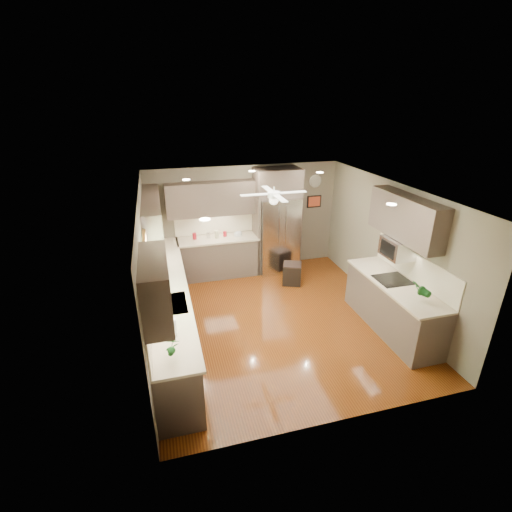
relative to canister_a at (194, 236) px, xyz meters
name	(u,v)px	position (x,y,z in m)	size (l,w,h in m)	color
floor	(276,320)	(1.24, -2.24, -1.02)	(5.00, 5.00, 0.00)	#481E09
ceiling	(280,191)	(1.24, -2.24, 1.48)	(5.00, 5.00, 0.00)	white
wall_back	(245,219)	(1.24, 0.26, 0.23)	(4.50, 4.50, 0.00)	#675F4F
wall_front	(344,343)	(1.24, -4.74, 0.23)	(4.50, 4.50, 0.00)	#675F4F
wall_left	(147,275)	(-1.01, -2.24, 0.23)	(5.00, 5.00, 0.00)	#675F4F
wall_right	(389,247)	(3.49, -2.24, 0.23)	(5.00, 5.00, 0.00)	#675F4F
canister_a	(194,236)	(0.00, 0.00, 0.00)	(0.09, 0.09, 0.14)	maroon
canister_b	(208,235)	(0.32, 0.01, -0.01)	(0.09, 0.09, 0.13)	silver
canister_c	(217,234)	(0.50, -0.03, 0.01)	(0.10, 0.10, 0.17)	#B7B189
canister_d	(225,234)	(0.70, 0.01, -0.02)	(0.08, 0.08, 0.13)	maroon
soap_bottle	(161,291)	(-0.82, -2.48, 0.02)	(0.09, 0.09, 0.19)	white
potted_plant_left	(173,346)	(-0.72, -4.06, 0.08)	(0.17, 0.11, 0.32)	#164F1B
potted_plant_right	(420,290)	(3.14, -3.65, 0.10)	(0.20, 0.16, 0.36)	#164F1B
bowl	(238,235)	(1.00, -0.07, -0.06)	(0.19, 0.19, 0.05)	#B7B189
left_run	(169,308)	(-0.72, -2.09, -0.54)	(0.65, 4.70, 1.45)	#4B3E36
back_run	(218,256)	(0.51, -0.03, -0.54)	(1.85, 0.65, 1.45)	#4B3E36
uppers	(228,218)	(0.50, -1.53, 0.85)	(4.50, 4.70, 0.95)	#4B3E36
window	(147,271)	(-0.98, -2.74, 0.53)	(0.05, 1.12, 0.92)	#BFF2B2
sink	(170,305)	(-0.69, -2.74, -0.11)	(0.50, 0.70, 0.32)	silver
refrigerator	(277,223)	(1.94, -0.08, 0.17)	(1.06, 0.75, 2.45)	silver
right_run	(393,305)	(3.17, -3.04, -0.54)	(0.70, 2.20, 1.45)	#4B3E36
microwave	(398,248)	(3.26, -2.79, 0.46)	(0.43, 0.55, 0.34)	silver
ceiling_fan	(274,196)	(1.24, -1.94, 1.31)	(1.18, 1.18, 0.32)	white
recessed_lights	(270,186)	(1.20, -1.84, 1.47)	(2.84, 3.14, 0.01)	white
wall_clock	(315,181)	(2.99, 0.25, 1.03)	(0.30, 0.03, 0.30)	white
framed_print	(314,201)	(2.99, 0.24, 0.53)	(0.36, 0.03, 0.30)	black
stool	(292,273)	(2.05, -0.88, -0.78)	(0.53, 0.53, 0.48)	black
paper_towel	(172,327)	(-0.70, -3.61, 0.06)	(0.11, 0.11, 0.27)	white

